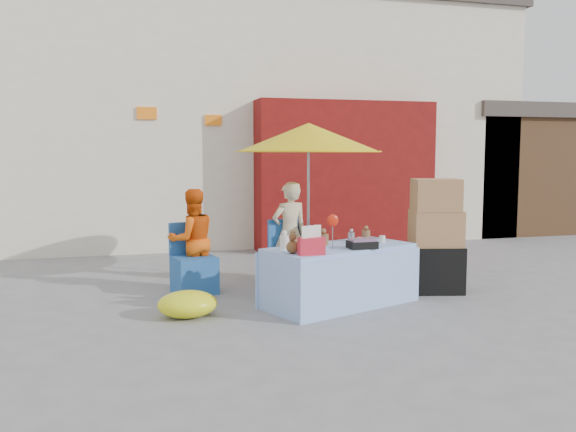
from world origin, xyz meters
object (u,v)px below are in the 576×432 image
object	(u,v)px
chair_left	(194,272)
chair_right	(292,267)
vendor_orange	(192,240)
market_table	(339,275)
box_stack	(435,240)
vendor_beige	(290,233)
umbrella	(309,138)

from	to	relation	value
chair_left	chair_right	world-z (taller)	same
chair_left	chair_right	size ratio (longest dim) A/B	1.00
chair_right	vendor_orange	size ratio (longest dim) A/B	0.67
market_table	chair_left	bearing A→B (deg)	124.63
vendor_orange	box_stack	size ratio (longest dim) A/B	0.91
vendor_beige	market_table	bearing A→B (deg)	89.86
market_table	box_stack	distance (m)	1.43
market_table	chair_right	size ratio (longest dim) A/B	2.24
chair_left	chair_right	xyz separation A→B (m)	(1.25, 0.00, 0.00)
market_table	chair_left	world-z (taller)	market_table
vendor_beige	chair_left	bearing A→B (deg)	-6.02
chair_right	vendor_beige	world-z (taller)	vendor_beige
chair_left	vendor_orange	distance (m)	0.40
chair_left	box_stack	size ratio (longest dim) A/B	0.61
umbrella	box_stack	bearing A→B (deg)	-37.87
chair_left	box_stack	bearing A→B (deg)	-26.53
market_table	umbrella	size ratio (longest dim) A/B	0.91
chair_right	market_table	bearing A→B (deg)	-88.45
market_table	vendor_orange	world-z (taller)	vendor_orange
chair_left	vendor_orange	world-z (taller)	vendor_orange
vendor_orange	umbrella	size ratio (longest dim) A/B	0.60
vendor_orange	chair_left	bearing A→B (deg)	76.44
market_table	box_stack	size ratio (longest dim) A/B	1.37
chair_left	vendor_beige	world-z (taller)	vendor_beige
market_table	box_stack	bearing A→B (deg)	-8.72
chair_right	umbrella	xyz separation A→B (m)	(0.30, 0.28, 1.64)
market_table	vendor_beige	size ratio (longest dim) A/B	1.43
vendor_orange	umbrella	xyz separation A→B (m)	(1.55, 0.15, 1.26)
chair_right	vendor_orange	xyz separation A→B (m)	(-1.25, 0.13, 0.38)
vendor_beige	box_stack	distance (m)	1.83
vendor_orange	box_stack	distance (m)	2.99
market_table	chair_left	distance (m)	1.82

